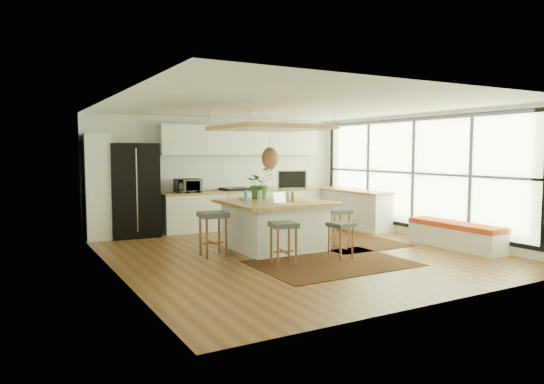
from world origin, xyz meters
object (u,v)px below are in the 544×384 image
monitor (292,185)px  laptop (283,197)px  island (274,225)px  stool_near_right (341,239)px  fridge (134,195)px  island_plant (259,187)px  stool_right_front (337,228)px  stool_left_side (213,237)px  microwave (188,184)px  stool_right_back (320,223)px  stool_near_left (284,243)px

monitor → laptop: bearing=-108.1°
island → stool_near_right: bearing=-67.9°
stool_near_right → monitor: (0.08, 1.75, 0.83)m
island → fridge: bearing=126.9°
monitor → island_plant: 0.70m
island_plant → island: bearing=-85.6°
island → stool_right_front: 1.29m
laptop → island_plant: (0.06, 1.03, 0.12)m
laptop → stool_near_right: bearing=-66.8°
stool_left_side → monitor: 2.17m
fridge → stool_right_front: 4.52m
monitor → microwave: 2.69m
microwave → stool_right_front: bearing=-55.2°
stool_right_front → stool_near_right: bearing=-124.2°
laptop → microwave: (-0.69, 3.15, 0.07)m
island → stool_right_front: (1.23, -0.38, -0.11)m
island_plant → stool_near_right: bearing=-72.5°
stool_right_back → laptop: laptop is taller
monitor → microwave: monitor is taller
fridge → stool_left_side: size_ratio=2.57×
laptop → island_plant: 1.04m
stool_near_right → stool_right_front: (0.67, 0.99, 0.00)m
fridge → stool_right_back: bearing=-30.1°
stool_right_front → stool_left_side: (-2.54, 0.29, 0.00)m
stool_right_front → fridge: bearing=136.6°
island → stool_right_back: size_ratio=2.50×
stool_right_back → microwave: size_ratio=1.28×
fridge → stool_near_left: bearing=-64.6°
stool_near_right → fridge: bearing=122.4°
microwave → laptop: bearing=-76.5°
stool_near_right → laptop: 1.29m
stool_left_side → laptop: bearing=-18.6°
stool_left_side → monitor: bearing=13.6°
stool_near_left → monitor: bearing=54.3°
stool_near_right → stool_right_front: bearing=55.8°
island_plant → laptop: bearing=-93.3°
stool_near_left → microwave: 3.98m
stool_left_side → island_plant: size_ratio=1.29×
stool_right_front → stool_left_side: 2.55m
island → stool_right_front: island is taller
fridge → stool_near_right: bearing=-52.9°
stool_near_left → stool_near_right: bearing=-6.5°
fridge → island: (2.02, -2.70, -0.46)m
stool_right_front → stool_left_side: size_ratio=0.92×
stool_left_side → monitor: (1.95, 0.47, 0.83)m
stool_right_back → island_plant: bearing=173.0°
stool_left_side → microwave: bearing=79.3°
island → stool_near_right: island is taller
monitor → island_plant: monitor is taller
stool_right_back → island: bearing=-165.0°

